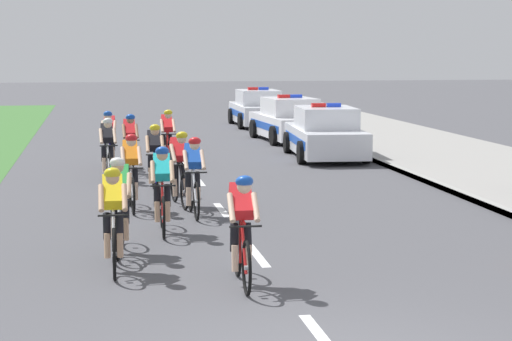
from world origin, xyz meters
The scene contains 18 objects.
sidewalk_slab centered at (7.72, 14.00, 0.06)m, with size 5.10×60.00×0.12m, color gray.
kerb_edge centered at (5.25, 14.00, 0.07)m, with size 0.16×60.00×0.13m, color #9E9E99.
lane_markings_centre centered at (0.00, 9.11, 0.00)m, with size 0.14×25.60×0.01m.
cyclist_lead centered at (-0.52, 3.37, 0.79)m, with size 0.42×1.72×1.56m.
cyclist_second centered at (-2.17, 4.44, 0.79)m, with size 0.42×1.72×1.56m.
cyclist_third centered at (-2.06, 5.61, 0.79)m, with size 0.44×1.72×1.56m.
cyclist_fourth centered at (-1.30, 7.04, 0.79)m, with size 0.42×1.72×1.56m.
cyclist_fifth centered at (-1.74, 9.37, 0.79)m, with size 0.42×1.72×1.56m.
cyclist_sixth centered at (-0.61, 8.56, 0.79)m, with size 0.42×1.72×1.56m.
cyclist_seventh centered at (-0.77, 9.72, 0.79)m, with size 0.45×1.72×1.56m.
cyclist_eighth centered at (-2.14, 13.58, 0.79)m, with size 0.43×1.72×1.56m.
cyclist_ninth centered at (-1.15, 11.56, 0.79)m, with size 0.42×1.72×1.56m.
cyclist_tenth centered at (-0.50, 16.25, 0.79)m, with size 0.42×1.72×1.56m.
cyclist_eleventh centered at (-2.06, 16.01, 0.79)m, with size 0.45×1.72×1.56m.
cyclist_twelfth centered at (-1.56, 14.77, 0.79)m, with size 0.43×1.72×1.56m.
police_car_nearest centered at (4.12, 17.14, 0.68)m, with size 2.22×4.51×1.59m.
police_car_second centered at (4.12, 22.18, 0.68)m, with size 2.24×4.52×1.59m.
police_car_third centered at (4.12, 28.33, 0.68)m, with size 2.01×4.41×1.59m.
Camera 1 is at (-2.36, -8.28, 3.13)m, focal length 63.86 mm.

